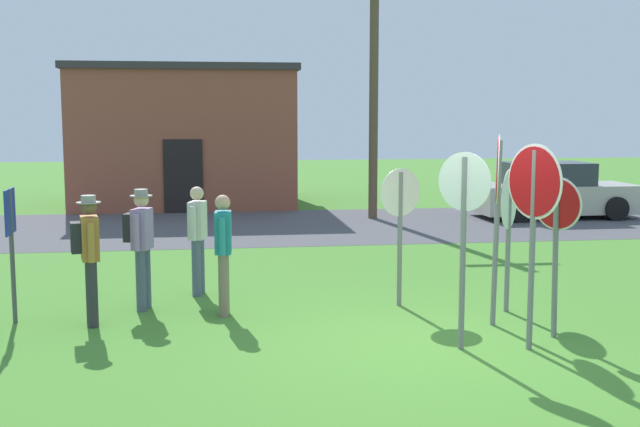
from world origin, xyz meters
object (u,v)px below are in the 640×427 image
at_px(parked_car_on_street, 552,192).
at_px(stop_sign_far_back, 464,217).
at_px(utility_pole, 374,78).
at_px(stop_sign_low_front, 509,215).
at_px(stop_sign_tallest, 556,230).
at_px(stop_sign_leaning_right, 533,208).
at_px(person_in_blue, 89,250).
at_px(person_in_teal, 223,248).
at_px(stop_sign_rear_right, 497,194).
at_px(person_near_signs, 198,234).
at_px(person_with_sunhat, 141,240).
at_px(info_panel_leftmost, 11,231).
at_px(stop_sign_center_cluster, 400,213).

height_order(parked_car_on_street, stop_sign_far_back, stop_sign_far_back).
distance_m(utility_pole, stop_sign_low_front, 10.53).
relative_size(parked_car_on_street, stop_sign_tallest, 2.13).
relative_size(stop_sign_leaning_right, stop_sign_low_front, 1.20).
height_order(person_in_blue, person_in_teal, person_in_blue).
height_order(stop_sign_tallest, stop_sign_rear_right, stop_sign_rear_right).
xyz_separation_m(stop_sign_low_front, person_in_teal, (-3.98, 0.34, -0.44)).
distance_m(stop_sign_tallest, stop_sign_far_back, 1.35).
relative_size(person_near_signs, person_in_blue, 0.97).
bearing_deg(person_with_sunhat, stop_sign_far_back, -32.29).
xyz_separation_m(stop_sign_tallest, person_in_blue, (-5.83, 1.38, -0.35)).
distance_m(utility_pole, stop_sign_rear_right, 11.13).
distance_m(stop_sign_tallest, stop_sign_leaning_right, 0.74).
height_order(person_in_blue, info_panel_leftmost, info_panel_leftmost).
bearing_deg(person_near_signs, stop_sign_center_cluster, -20.71).
xyz_separation_m(stop_sign_tallest, person_near_signs, (-4.44, 3.01, -0.41)).
height_order(parked_car_on_street, info_panel_leftmost, info_panel_leftmost).
xyz_separation_m(parked_car_on_street, stop_sign_rear_right, (-5.52, -10.47, 1.07)).
height_order(stop_sign_tallest, stop_sign_leaning_right, stop_sign_leaning_right).
relative_size(parked_car_on_street, person_near_signs, 2.55).
xyz_separation_m(stop_sign_low_front, stop_sign_center_cluster, (-1.43, 0.56, -0.03)).
xyz_separation_m(parked_car_on_street, person_in_blue, (-10.83, -9.75, 0.32)).
bearing_deg(person_in_blue, parked_car_on_street, 42.01).
height_order(utility_pole, stop_sign_leaning_right, utility_pole).
xyz_separation_m(person_near_signs, person_in_blue, (-1.39, -1.63, 0.06)).
bearing_deg(stop_sign_tallest, person_in_teal, 157.53).
distance_m(stop_sign_far_back, info_panel_leftmost, 5.92).
xyz_separation_m(parked_car_on_street, stop_sign_far_back, (-6.28, -11.45, 0.90)).
xyz_separation_m(stop_sign_center_cluster, person_with_sunhat, (-3.71, 0.28, -0.35)).
relative_size(stop_sign_low_front, stop_sign_far_back, 0.87).
relative_size(stop_sign_rear_right, stop_sign_far_back, 1.07).
bearing_deg(person_in_teal, person_with_sunhat, 156.88).
height_order(stop_sign_leaning_right, person_in_teal, stop_sign_leaning_right).
distance_m(person_near_signs, info_panel_leftmost, 2.79).
bearing_deg(person_in_blue, stop_sign_rear_right, -7.67).
height_order(stop_sign_rear_right, info_panel_leftmost, stop_sign_rear_right).
height_order(stop_sign_leaning_right, person_near_signs, stop_sign_leaning_right).
relative_size(parked_car_on_street, stop_sign_far_back, 1.83).
height_order(person_in_teal, info_panel_leftmost, info_panel_leftmost).
distance_m(person_with_sunhat, person_near_signs, 1.14).
height_order(stop_sign_tallest, stop_sign_center_cluster, stop_sign_tallest).
distance_m(stop_sign_rear_right, person_in_teal, 3.78).
height_order(person_with_sunhat, info_panel_leftmost, info_panel_leftmost).
bearing_deg(person_near_signs, stop_sign_far_back, -46.47).
relative_size(stop_sign_rear_right, person_near_signs, 1.50).
bearing_deg(stop_sign_leaning_right, person_with_sunhat, 151.08).
height_order(person_with_sunhat, person_in_blue, same).
distance_m(parked_car_on_street, person_in_teal, 13.10).
relative_size(parked_car_on_street, person_with_sunhat, 2.48).
distance_m(person_near_signs, person_in_teal, 1.38).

